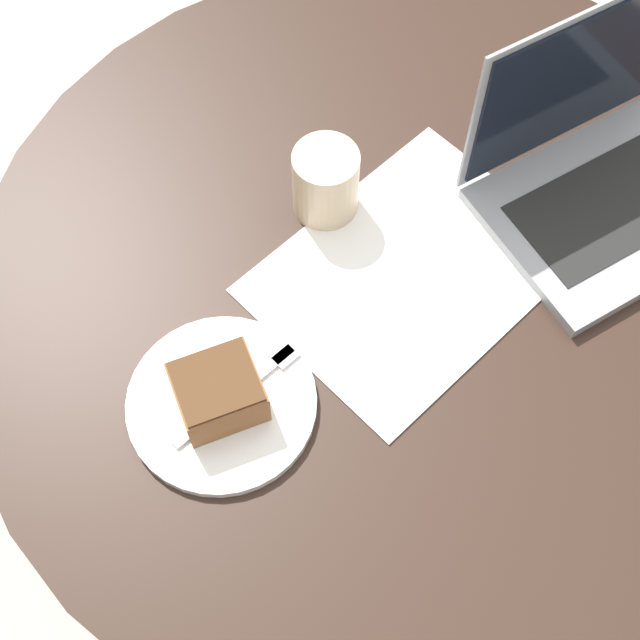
{
  "coord_description": "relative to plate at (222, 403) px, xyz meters",
  "views": [
    {
      "loc": [
        0.24,
        0.5,
        1.65
      ],
      "look_at": [
        0.13,
        0.06,
        0.77
      ],
      "focal_mm": 50.0,
      "sensor_mm": 36.0,
      "label": 1
    }
  ],
  "objects": [
    {
      "name": "plate",
      "position": [
        0.0,
        0.0,
        0.0
      ],
      "size": [
        0.21,
        0.21,
        0.01
      ],
      "color": "white",
      "rests_on": "dining_table"
    },
    {
      "name": "cake_slice",
      "position": [
        0.0,
        0.0,
        0.03
      ],
      "size": [
        0.1,
        0.09,
        0.06
      ],
      "rotation": [
        0.0,
        0.0,
        0.14
      ],
      "color": "brown",
      "rests_on": "plate"
    },
    {
      "name": "paper_document",
      "position": [
        -0.25,
        -0.11,
        -0.0
      ],
      "size": [
        0.44,
        0.41,
        0.0
      ],
      "rotation": [
        0.0,
        0.0,
        0.53
      ],
      "color": "white",
      "rests_on": "dining_table"
    },
    {
      "name": "ground_plane",
      "position": [
        -0.25,
        -0.12,
        -0.74
      ],
      "size": [
        12.0,
        12.0,
        0.0
      ],
      "primitive_type": "plane",
      "color": "#B7AD9E"
    },
    {
      "name": "dining_table",
      "position": [
        -0.25,
        -0.12,
        -0.16
      ],
      "size": [
        1.07,
        1.07,
        0.73
      ],
      "color": "black",
      "rests_on": "ground_plane"
    },
    {
      "name": "coffee_glass",
      "position": [
        -0.18,
        -0.23,
        0.04
      ],
      "size": [
        0.08,
        0.08,
        0.1
      ],
      "color": "#C6AD89",
      "rests_on": "dining_table"
    },
    {
      "name": "laptop",
      "position": [
        -0.51,
        -0.17,
        0.04
      ],
      "size": [
        0.36,
        0.32,
        0.24
      ],
      "rotation": [
        0.0,
        0.0,
        6.58
      ],
      "color": "gray",
      "rests_on": "dining_table"
    },
    {
      "name": "fork",
      "position": [
        -0.03,
        -0.01,
        0.01
      ],
      "size": [
        0.16,
        0.1,
        0.0
      ],
      "rotation": [
        0.0,
        0.0,
        3.65
      ],
      "color": "silver",
      "rests_on": "plate"
    }
  ]
}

